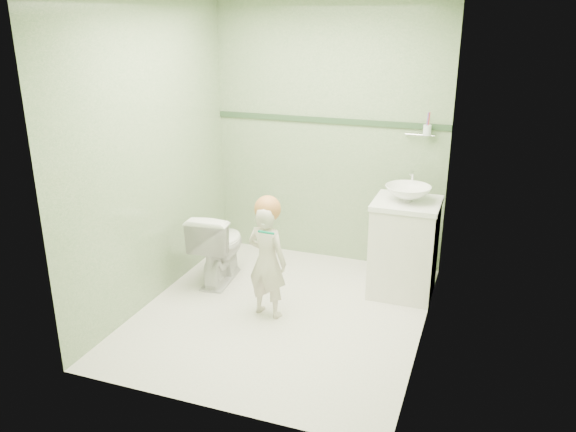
% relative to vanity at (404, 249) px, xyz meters
% --- Properties ---
extents(ground, '(2.50, 2.50, 0.00)m').
position_rel_vanity_xyz_m(ground, '(-0.84, -0.70, -0.40)').
color(ground, beige).
rests_on(ground, ground).
extents(room_shell, '(2.50, 2.54, 2.40)m').
position_rel_vanity_xyz_m(room_shell, '(-0.84, -0.70, 0.80)').
color(room_shell, gray).
rests_on(room_shell, ground).
extents(trim_stripe, '(2.20, 0.02, 0.05)m').
position_rel_vanity_xyz_m(trim_stripe, '(-0.84, 0.54, 0.95)').
color(trim_stripe, '#2F4A2F').
rests_on(trim_stripe, room_shell).
extents(vanity, '(0.52, 0.50, 0.80)m').
position_rel_vanity_xyz_m(vanity, '(0.00, 0.00, 0.00)').
color(vanity, silver).
rests_on(vanity, ground).
extents(counter, '(0.54, 0.52, 0.04)m').
position_rel_vanity_xyz_m(counter, '(0.00, 0.00, 0.41)').
color(counter, white).
rests_on(counter, vanity).
extents(basin, '(0.37, 0.37, 0.13)m').
position_rel_vanity_xyz_m(basin, '(0.00, 0.00, 0.49)').
color(basin, white).
rests_on(basin, counter).
extents(faucet, '(0.03, 0.13, 0.18)m').
position_rel_vanity_xyz_m(faucet, '(0.00, 0.19, 0.57)').
color(faucet, silver).
rests_on(faucet, counter).
extents(cup_holder, '(0.26, 0.07, 0.21)m').
position_rel_vanity_xyz_m(cup_holder, '(0.05, 0.48, 0.93)').
color(cup_holder, silver).
rests_on(cup_holder, room_shell).
extents(toilet, '(0.43, 0.68, 0.66)m').
position_rel_vanity_xyz_m(toilet, '(-1.58, -0.31, -0.07)').
color(toilet, white).
rests_on(toilet, ground).
extents(toddler, '(0.37, 0.28, 0.92)m').
position_rel_vanity_xyz_m(toddler, '(-0.94, -0.75, 0.06)').
color(toddler, beige).
rests_on(toddler, ground).
extents(hair_cap, '(0.20, 0.20, 0.20)m').
position_rel_vanity_xyz_m(hair_cap, '(-0.94, -0.72, 0.48)').
color(hair_cap, '#B2703A').
rests_on(hair_cap, toddler).
extents(teal_toothbrush, '(0.11, 0.14, 0.08)m').
position_rel_vanity_xyz_m(teal_toothbrush, '(-0.89, -0.88, 0.36)').
color(teal_toothbrush, '#03835E').
rests_on(teal_toothbrush, toddler).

